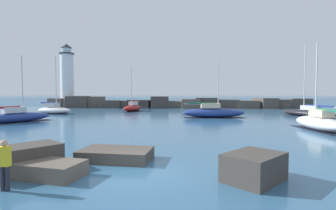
{
  "coord_description": "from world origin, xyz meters",
  "views": [
    {
      "loc": [
        1.86,
        -10.37,
        3.34
      ],
      "look_at": [
        -0.65,
        33.28,
        1.28
      ],
      "focal_mm": 28.0,
      "sensor_mm": 36.0,
      "label": 1
    }
  ],
  "objects": [
    {
      "name": "sailboat_moored_4",
      "position": [
        19.29,
        27.08,
        0.58
      ],
      "size": [
        5.55,
        8.14,
        10.24
      ],
      "color": "black",
      "rests_on": "ground"
    },
    {
      "name": "sailboat_moored_3",
      "position": [
        -18.48,
        29.71,
        0.65
      ],
      "size": [
        6.24,
        3.58,
        9.01
      ],
      "color": "white",
      "rests_on": "ground"
    },
    {
      "name": "foreground_rocks",
      "position": [
        -1.62,
        0.45,
        0.43
      ],
      "size": [
        12.56,
        5.33,
        1.08
      ],
      "color": "#423D38",
      "rests_on": "ground"
    },
    {
      "name": "sailboat_moored_1",
      "position": [
        5.9,
        24.91,
        0.72
      ],
      "size": [
        8.39,
        2.75,
        7.92
      ],
      "color": "navy",
      "rests_on": "ground"
    },
    {
      "name": "ground_plane",
      "position": [
        0.0,
        0.0,
        0.0
      ],
      "size": [
        600.0,
        600.0,
        0.0
      ],
      "primitive_type": "plane",
      "color": "#336084"
    },
    {
      "name": "open_sea_beyond",
      "position": [
        0.0,
        107.7,
        0.0
      ],
      "size": [
        400.0,
        116.0,
        0.01
      ],
      "color": "#235175",
      "rests_on": "ground"
    },
    {
      "name": "person_on_rocks",
      "position": [
        -4.17,
        -1.95,
        0.98
      ],
      "size": [
        0.36,
        0.23,
        1.75
      ],
      "color": "#282833",
      "rests_on": "ground"
    },
    {
      "name": "sailboat_moored_2",
      "position": [
        -7.23,
        36.27,
        0.65
      ],
      "size": [
        3.41,
        6.23,
        8.07
      ],
      "color": "maroon",
      "rests_on": "ground"
    },
    {
      "name": "sailboat_moored_0",
      "position": [
        -16.8,
        18.01,
        0.64
      ],
      "size": [
        5.34,
        7.41,
        7.59
      ],
      "color": "navy",
      "rests_on": "ground"
    },
    {
      "name": "lighthouse",
      "position": [
        -24.23,
        47.26,
        6.21
      ],
      "size": [
        3.84,
        3.84,
        14.25
      ],
      "color": "gray",
      "rests_on": "ground"
    },
    {
      "name": "breakwater_jetty",
      "position": [
        0.13,
        47.8,
        1.02
      ],
      "size": [
        57.0,
        6.53,
        2.57
      ],
      "color": "brown",
      "rests_on": "ground"
    },
    {
      "name": "sailboat_moored_5",
      "position": [
        13.96,
        13.57,
        0.7
      ],
      "size": [
        2.62,
        6.82,
        7.85
      ],
      "color": "white",
      "rests_on": "ground"
    }
  ]
}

